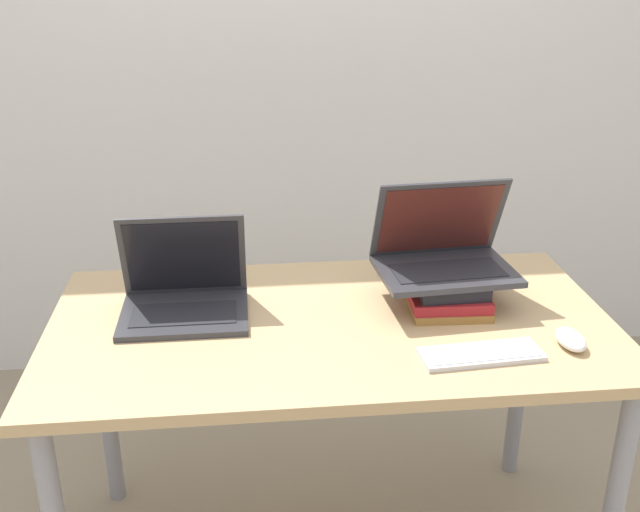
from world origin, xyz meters
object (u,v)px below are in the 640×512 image
laptop_left (184,294)px  mouse (571,339)px  laptop_on_books (443,253)px  wireless_keyboard (481,354)px  book_stack (444,288)px

laptop_left → mouse: (0.93, -0.28, -0.03)m
laptop_on_books → wireless_keyboard: bearing=-87.1°
wireless_keyboard → laptop_left: bearing=156.4°
laptop_left → mouse: bearing=-16.7°
mouse → book_stack: bearing=131.5°
wireless_keyboard → mouse: bearing=7.0°
laptop_on_books → laptop_left: bearing=-179.4°
book_stack → wireless_keyboard: book_stack is taller
book_stack → laptop_on_books: 0.10m
laptop_left → laptop_on_books: 0.69m
book_stack → laptop_on_books: size_ratio=0.79×
laptop_left → wireless_keyboard: (0.70, -0.31, -0.04)m
wireless_keyboard → laptop_on_books: bearing=92.9°
laptop_on_books → mouse: (0.24, -0.29, -0.12)m
book_stack → wireless_keyboard: size_ratio=1.00×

